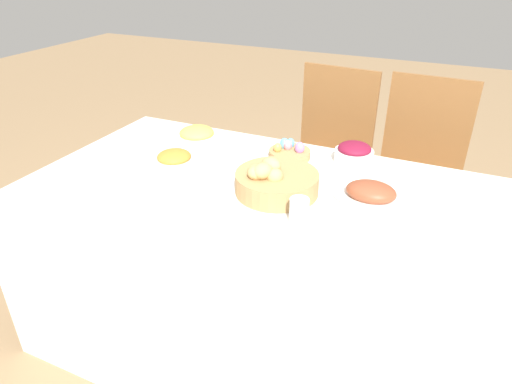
{
  "coord_description": "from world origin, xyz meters",
  "views": [
    {
      "loc": [
        0.62,
        -1.38,
        1.58
      ],
      "look_at": [
        0.03,
        -0.08,
        0.79
      ],
      "focal_mm": 32.0,
      "sensor_mm": 36.0,
      "label": 1
    }
  ],
  "objects_px": {
    "chair_far_center": "(327,158)",
    "spoon": "(267,247)",
    "beet_salad_bowl": "(354,153)",
    "dinner_plate": "(216,233)",
    "chair_far_right": "(416,174)",
    "pineapple_bowl": "(197,136)",
    "butter_dish": "(176,194)",
    "ham_platter": "(371,193)",
    "knife": "(258,245)",
    "drinking_cup": "(299,211)",
    "bread_basket": "(275,181)",
    "fork": "(177,223)",
    "egg_basket": "(289,152)",
    "carrot_bowl": "(174,161)"
  },
  "relations": [
    {
      "from": "pineapple_bowl",
      "to": "chair_far_center",
      "type": "bearing_deg",
      "value": 50.27
    },
    {
      "from": "spoon",
      "to": "egg_basket",
      "type": "bearing_deg",
      "value": 106.28
    },
    {
      "from": "chair_far_right",
      "to": "drinking_cup",
      "type": "relative_size",
      "value": 11.34
    },
    {
      "from": "bread_basket",
      "to": "pineapple_bowl",
      "type": "distance_m",
      "value": 0.58
    },
    {
      "from": "dinner_plate",
      "to": "carrot_bowl",
      "type": "bearing_deg",
      "value": 137.7
    },
    {
      "from": "chair_far_right",
      "to": "drinking_cup",
      "type": "bearing_deg",
      "value": -102.48
    },
    {
      "from": "chair_far_center",
      "to": "pineapple_bowl",
      "type": "distance_m",
      "value": 0.78
    },
    {
      "from": "bread_basket",
      "to": "beet_salad_bowl",
      "type": "height_order",
      "value": "bread_basket"
    },
    {
      "from": "bread_basket",
      "to": "pineapple_bowl",
      "type": "bearing_deg",
      "value": 150.98
    },
    {
      "from": "chair_far_center",
      "to": "beet_salad_bowl",
      "type": "distance_m",
      "value": 0.57
    },
    {
      "from": "drinking_cup",
      "to": "pineapple_bowl",
      "type": "bearing_deg",
      "value": 146.27
    },
    {
      "from": "chair_far_center",
      "to": "spoon",
      "type": "height_order",
      "value": "chair_far_center"
    },
    {
      "from": "chair_far_center",
      "to": "bread_basket",
      "type": "relative_size",
      "value": 3.25
    },
    {
      "from": "pineapple_bowl",
      "to": "drinking_cup",
      "type": "bearing_deg",
      "value": -33.73
    },
    {
      "from": "pineapple_bowl",
      "to": "ham_platter",
      "type": "bearing_deg",
      "value": -11.93
    },
    {
      "from": "chair_far_center",
      "to": "butter_dish",
      "type": "xyz_separation_m",
      "value": [
        -0.28,
        -1.03,
        0.23
      ]
    },
    {
      "from": "beet_salad_bowl",
      "to": "dinner_plate",
      "type": "xyz_separation_m",
      "value": [
        -0.27,
        -0.73,
        -0.04
      ]
    },
    {
      "from": "spoon",
      "to": "drinking_cup",
      "type": "height_order",
      "value": "drinking_cup"
    },
    {
      "from": "bread_basket",
      "to": "ham_platter",
      "type": "relative_size",
      "value": 1.1
    },
    {
      "from": "beet_salad_bowl",
      "to": "butter_dish",
      "type": "height_order",
      "value": "beet_salad_bowl"
    },
    {
      "from": "butter_dish",
      "to": "ham_platter",
      "type": "bearing_deg",
      "value": 23.74
    },
    {
      "from": "beet_salad_bowl",
      "to": "fork",
      "type": "relative_size",
      "value": 0.89
    },
    {
      "from": "egg_basket",
      "to": "chair_far_center",
      "type": "bearing_deg",
      "value": 86.66
    },
    {
      "from": "knife",
      "to": "chair_far_right",
      "type": "bearing_deg",
      "value": 72.39
    },
    {
      "from": "carrot_bowl",
      "to": "spoon",
      "type": "distance_m",
      "value": 0.67
    },
    {
      "from": "pineapple_bowl",
      "to": "chair_far_right",
      "type": "bearing_deg",
      "value": 30.97
    },
    {
      "from": "chair_far_right",
      "to": "pineapple_bowl",
      "type": "bearing_deg",
      "value": -145.72
    },
    {
      "from": "pineapple_bowl",
      "to": "dinner_plate",
      "type": "relative_size",
      "value": 0.75
    },
    {
      "from": "bread_basket",
      "to": "butter_dish",
      "type": "xyz_separation_m",
      "value": [
        -0.32,
        -0.18,
        -0.03
      ]
    },
    {
      "from": "dinner_plate",
      "to": "fork",
      "type": "bearing_deg",
      "value": 180.0
    },
    {
      "from": "chair_far_right",
      "to": "spoon",
      "type": "xyz_separation_m",
      "value": [
        -0.32,
        -1.19,
        0.22
      ]
    },
    {
      "from": "chair_far_right",
      "to": "beet_salad_bowl",
      "type": "xyz_separation_m",
      "value": [
        -0.23,
        -0.45,
        0.26
      ]
    },
    {
      "from": "chair_far_center",
      "to": "dinner_plate",
      "type": "xyz_separation_m",
      "value": [
        -0.03,
        -1.19,
        0.22
      ]
    },
    {
      "from": "beet_salad_bowl",
      "to": "knife",
      "type": "distance_m",
      "value": 0.74
    },
    {
      "from": "bread_basket",
      "to": "egg_basket",
      "type": "height_order",
      "value": "bread_basket"
    },
    {
      "from": "chair_far_right",
      "to": "ham_platter",
      "type": "height_order",
      "value": "chair_far_right"
    },
    {
      "from": "ham_platter",
      "to": "chair_far_right",
      "type": "bearing_deg",
      "value": 82.37
    },
    {
      "from": "knife",
      "to": "egg_basket",
      "type": "bearing_deg",
      "value": 101.73
    },
    {
      "from": "chair_far_center",
      "to": "drinking_cup",
      "type": "xyz_separation_m",
      "value": [
        0.19,
        -1.0,
        0.26
      ]
    },
    {
      "from": "beet_salad_bowl",
      "to": "carrot_bowl",
      "type": "relative_size",
      "value": 1.01
    },
    {
      "from": "beet_salad_bowl",
      "to": "dinner_plate",
      "type": "bearing_deg",
      "value": -110.06
    },
    {
      "from": "chair_far_right",
      "to": "carrot_bowl",
      "type": "distance_m",
      "value": 1.24
    },
    {
      "from": "ham_platter",
      "to": "fork",
      "type": "height_order",
      "value": "ham_platter"
    },
    {
      "from": "dinner_plate",
      "to": "butter_dish",
      "type": "distance_m",
      "value": 0.29
    },
    {
      "from": "beet_salad_bowl",
      "to": "drinking_cup",
      "type": "xyz_separation_m",
      "value": [
        -0.05,
        -0.55,
        0.0
      ]
    },
    {
      "from": "dinner_plate",
      "to": "ham_platter",
      "type": "bearing_deg",
      "value": 47.69
    },
    {
      "from": "chair_far_right",
      "to": "bread_basket",
      "type": "height_order",
      "value": "chair_far_right"
    },
    {
      "from": "fork",
      "to": "drinking_cup",
      "type": "xyz_separation_m",
      "value": [
        0.37,
        0.18,
        0.04
      ]
    },
    {
      "from": "bread_basket",
      "to": "fork",
      "type": "xyz_separation_m",
      "value": [
        -0.22,
        -0.34,
        -0.05
      ]
    },
    {
      "from": "carrot_bowl",
      "to": "drinking_cup",
      "type": "xyz_separation_m",
      "value": [
        0.6,
        -0.17,
        0.01
      ]
    }
  ]
}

